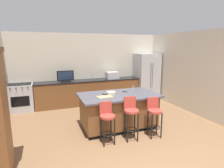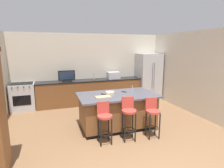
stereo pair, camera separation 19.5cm
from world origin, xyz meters
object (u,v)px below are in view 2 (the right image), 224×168
at_px(bar_stool_right, 153,114).
at_px(cutting_board, 103,97).
at_px(range_oven, 23,97).
at_px(cell_phone, 124,92).
at_px(kitchen_island, 117,110).
at_px(microwave, 113,75).
at_px(bar_stool_center, 129,115).
at_px(tv_monitor, 67,76).
at_px(fruit_bowl, 110,93).
at_px(bar_stool_left, 104,119).
at_px(tv_remote, 103,94).
at_px(refrigerator, 148,77).

bearing_deg(bar_stool_right, cutting_board, 155.75).
xyz_separation_m(bar_stool_right, cutting_board, (-1.05, 0.66, 0.36)).
xyz_separation_m(range_oven, cell_phone, (2.88, -2.17, 0.45)).
bearing_deg(kitchen_island, microwave, 73.39).
relative_size(microwave, cutting_board, 1.25).
distance_m(bar_stool_center, cutting_board, 0.81).
distance_m(microwave, tv_monitor, 1.81).
xyz_separation_m(kitchen_island, fruit_bowl, (-0.19, 0.05, 0.49)).
height_order(range_oven, bar_stool_left, bar_stool_left).
xyz_separation_m(bar_stool_right, fruit_bowl, (-0.80, 0.86, 0.39)).
bearing_deg(tv_monitor, tv_remote, -71.85).
bearing_deg(fruit_bowl, tv_monitor, 111.88).
relative_size(bar_stool_left, cutting_board, 2.47).
relative_size(range_oven, bar_stool_left, 1.00).
height_order(microwave, tv_remote, microwave).
bearing_deg(bar_stool_right, tv_remote, 145.44).
xyz_separation_m(tv_monitor, bar_stool_left, (0.53, -3.04, -0.55)).
distance_m(fruit_bowl, cutting_board, 0.33).
bearing_deg(bar_stool_center, bar_stool_right, 3.87).
bearing_deg(bar_stool_center, fruit_bowl, 112.77).
xyz_separation_m(bar_stool_center, cell_phone, (0.27, 0.96, 0.31)).
distance_m(refrigerator, bar_stool_center, 3.78).
relative_size(kitchen_island, range_oven, 2.20).
height_order(bar_stool_left, cutting_board, bar_stool_left).
distance_m(tv_monitor, bar_stool_left, 3.13).
relative_size(tv_monitor, bar_stool_left, 0.62).
bearing_deg(cutting_board, bar_stool_center, -53.27).
xyz_separation_m(refrigerator, cell_phone, (-1.95, -2.09, -0.02)).
distance_m(kitchen_island, bar_stool_center, 0.77).
bearing_deg(tv_remote, cell_phone, -7.60).
bearing_deg(bar_stool_center, bar_stool_left, -173.91).
height_order(range_oven, cutting_board, range_oven).
distance_m(tv_monitor, fruit_bowl, 2.45).
xyz_separation_m(refrigerator, tv_monitor, (-3.32, 0.03, 0.17)).
height_order(tv_monitor, bar_stool_center, tv_monitor).
height_order(kitchen_island, cutting_board, cutting_board).
bearing_deg(tv_monitor, cutting_board, -75.08).
distance_m(range_oven, cell_phone, 3.63).
relative_size(range_oven, microwave, 1.97).
distance_m(microwave, bar_stool_right, 3.22).
distance_m(bar_stool_left, bar_stool_center, 0.58).
height_order(microwave, bar_stool_center, microwave).
distance_m(bar_stool_center, tv_remote, 0.96).
bearing_deg(tv_remote, range_oven, 115.46).
bearing_deg(refrigerator, cutting_board, -137.46).
distance_m(refrigerator, cell_phone, 2.86).
relative_size(cell_phone, cutting_board, 0.39).
xyz_separation_m(range_oven, bar_stool_left, (2.03, -3.09, 0.09)).
height_order(bar_stool_left, bar_stool_center, bar_stool_center).
relative_size(kitchen_island, refrigerator, 1.10).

